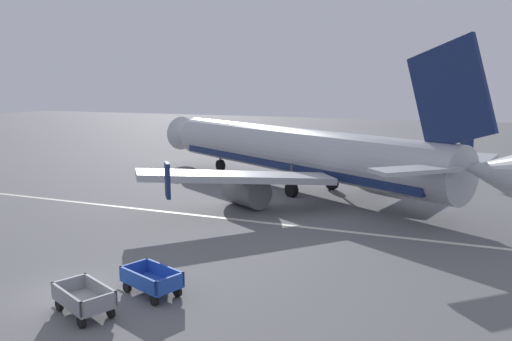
% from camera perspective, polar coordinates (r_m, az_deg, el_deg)
% --- Properties ---
extents(ground_plane, '(220.00, 220.00, 0.00)m').
position_cam_1_polar(ground_plane, '(22.50, -20.54, -12.94)').
color(ground_plane, slate).
extents(apron_stripe, '(120.00, 0.36, 0.01)m').
position_cam_1_polar(apron_stripe, '(32.58, -5.09, -5.28)').
color(apron_stripe, silver).
rests_on(apron_stripe, ground).
extents(airplane, '(34.18, 28.47, 11.34)m').
position_cam_1_polar(airplane, '(40.22, 5.05, 2.04)').
color(airplane, '#B2B7BC').
rests_on(airplane, ground).
extents(baggage_cart_nearest, '(3.54, 2.30, 1.07)m').
position_cam_1_polar(baggage_cart_nearest, '(20.23, -19.02, -13.63)').
color(baggage_cart_nearest, gray).
rests_on(baggage_cart_nearest, ground).
extents(baggage_cart_second_in_row, '(3.58, 2.19, 1.07)m').
position_cam_1_polar(baggage_cart_second_in_row, '(21.25, -11.82, -12.13)').
color(baggage_cart_second_in_row, '#234CB2').
rests_on(baggage_cart_second_in_row, ground).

